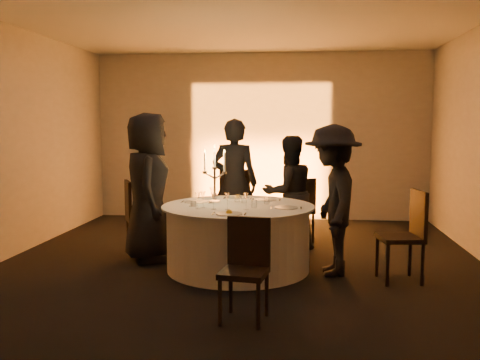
# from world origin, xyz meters

# --- Properties ---
(floor) EXTENTS (7.00, 7.00, 0.00)m
(floor) POSITION_xyz_m (0.00, 0.00, 0.00)
(floor) COLOR black
(floor) RESTS_ON ground
(ceiling) EXTENTS (7.00, 7.00, 0.00)m
(ceiling) POSITION_xyz_m (0.00, 0.00, 3.00)
(ceiling) COLOR silver
(ceiling) RESTS_ON wall_back
(wall_back) EXTENTS (7.00, 0.00, 7.00)m
(wall_back) POSITION_xyz_m (0.00, 3.50, 1.50)
(wall_back) COLOR #AAA59E
(wall_back) RESTS_ON floor
(wall_front) EXTENTS (7.00, 0.00, 7.00)m
(wall_front) POSITION_xyz_m (0.00, -3.50, 1.50)
(wall_front) COLOR #AAA59E
(wall_front) RESTS_ON floor
(uplighter_fixture) EXTENTS (0.25, 0.12, 0.10)m
(uplighter_fixture) POSITION_xyz_m (0.00, 3.20, 0.05)
(uplighter_fixture) COLOR black
(uplighter_fixture) RESTS_ON floor
(banquet_table) EXTENTS (1.80, 1.80, 0.77)m
(banquet_table) POSITION_xyz_m (0.00, 0.00, 0.38)
(banquet_table) COLOR black
(banquet_table) RESTS_ON floor
(chair_left) EXTENTS (0.57, 0.57, 0.98)m
(chair_left) POSITION_xyz_m (-1.42, 0.60, 0.55)
(chair_left) COLOR black
(chair_left) RESTS_ON floor
(chair_back_left) EXTENTS (0.51, 0.51, 1.06)m
(chair_back_left) POSITION_xyz_m (-0.23, 1.75, 0.60)
(chair_back_left) COLOR black
(chair_back_left) RESTS_ON floor
(chair_back_right) EXTENTS (0.55, 0.55, 0.95)m
(chair_back_right) POSITION_xyz_m (0.71, 1.53, 0.54)
(chair_back_right) COLOR black
(chair_back_right) RESTS_ON floor
(chair_right) EXTENTS (0.50, 0.50, 1.01)m
(chair_right) POSITION_xyz_m (1.90, -0.27, 0.57)
(chair_right) COLOR black
(chair_right) RESTS_ON floor
(chair_front) EXTENTS (0.45, 0.45, 0.90)m
(chair_front) POSITION_xyz_m (0.26, -1.59, 0.50)
(chair_front) COLOR black
(chair_front) RESTS_ON floor
(guest_left) EXTENTS (0.80, 1.03, 1.87)m
(guest_left) POSITION_xyz_m (-1.18, 0.31, 0.93)
(guest_left) COLOR black
(guest_left) RESTS_ON floor
(guest_back_left) EXTENTS (0.72, 0.53, 1.80)m
(guest_back_left) POSITION_xyz_m (-0.19, 1.22, 0.90)
(guest_back_left) COLOR black
(guest_back_left) RESTS_ON floor
(guest_back_right) EXTENTS (0.95, 0.88, 1.57)m
(guest_back_right) POSITION_xyz_m (0.57, 1.11, 0.78)
(guest_back_right) COLOR black
(guest_back_right) RESTS_ON floor
(guest_right) EXTENTS (0.71, 1.15, 1.72)m
(guest_right) POSITION_xyz_m (1.09, -0.07, 0.86)
(guest_right) COLOR black
(guest_right) RESTS_ON floor
(plate_left) EXTENTS (0.36, 0.29, 0.01)m
(plate_left) POSITION_xyz_m (-0.54, 0.18, 0.78)
(plate_left) COLOR white
(plate_left) RESTS_ON banquet_table
(plate_back_left) EXTENTS (0.36, 0.30, 0.08)m
(plate_back_left) POSITION_xyz_m (-0.07, 0.56, 0.79)
(plate_back_left) COLOR white
(plate_back_left) RESTS_ON banquet_table
(plate_back_right) EXTENTS (0.35, 0.25, 0.01)m
(plate_back_right) POSITION_xyz_m (0.30, 0.46, 0.78)
(plate_back_right) COLOR white
(plate_back_right) RESTS_ON banquet_table
(plate_right) EXTENTS (0.36, 0.27, 0.01)m
(plate_right) POSITION_xyz_m (0.57, -0.16, 0.78)
(plate_right) COLOR white
(plate_right) RESTS_ON banquet_table
(plate_front) EXTENTS (0.36, 0.28, 0.08)m
(plate_front) POSITION_xyz_m (-0.02, -0.64, 0.79)
(plate_front) COLOR white
(plate_front) RESTS_ON banquet_table
(coffee_cup) EXTENTS (0.11, 0.11, 0.07)m
(coffee_cup) POSITION_xyz_m (-0.51, -0.12, 0.80)
(coffee_cup) COLOR white
(coffee_cup) RESTS_ON banquet_table
(candelabra) EXTENTS (0.30, 0.14, 0.71)m
(candelabra) POSITION_xyz_m (-0.31, 0.20, 1.02)
(candelabra) COLOR white
(candelabra) RESTS_ON banquet_table
(wine_glass_a) EXTENTS (0.07, 0.07, 0.19)m
(wine_glass_a) POSITION_xyz_m (-0.08, -0.34, 0.91)
(wine_glass_a) COLOR silver
(wine_glass_a) RESTS_ON banquet_table
(wine_glass_b) EXTENTS (0.07, 0.07, 0.19)m
(wine_glass_b) POSITION_xyz_m (-0.24, -0.33, 0.91)
(wine_glass_b) COLOR silver
(wine_glass_b) RESTS_ON banquet_table
(wine_glass_c) EXTENTS (0.07, 0.07, 0.19)m
(wine_glass_c) POSITION_xyz_m (-0.34, 0.15, 0.91)
(wine_glass_c) COLOR silver
(wine_glass_c) RESTS_ON banquet_table
(wine_glass_d) EXTENTS (0.07, 0.07, 0.19)m
(wine_glass_d) POSITION_xyz_m (-0.38, -0.23, 0.91)
(wine_glass_d) COLOR silver
(wine_glass_d) RESTS_ON banquet_table
(wine_glass_e) EXTENTS (0.07, 0.07, 0.19)m
(wine_glass_e) POSITION_xyz_m (0.13, -0.31, 0.91)
(wine_glass_e) COLOR silver
(wine_glass_e) RESTS_ON banquet_table
(wine_glass_f) EXTENTS (0.07, 0.07, 0.19)m
(wine_glass_f) POSITION_xyz_m (-0.42, -0.32, 0.91)
(wine_glass_f) COLOR silver
(wine_glass_f) RESTS_ON banquet_table
(tumbler_a) EXTENTS (0.07, 0.07, 0.09)m
(tumbler_a) POSITION_xyz_m (0.20, -0.15, 0.82)
(tumbler_a) COLOR silver
(tumbler_a) RESTS_ON banquet_table
(tumbler_b) EXTENTS (0.07, 0.07, 0.09)m
(tumbler_b) POSITION_xyz_m (0.33, 0.13, 0.82)
(tumbler_b) COLOR silver
(tumbler_b) RESTS_ON banquet_table
(tumbler_c) EXTENTS (0.07, 0.07, 0.09)m
(tumbler_c) POSITION_xyz_m (-0.04, 0.27, 0.82)
(tumbler_c) COLOR silver
(tumbler_c) RESTS_ON banquet_table
(tumbler_d) EXTENTS (0.07, 0.07, 0.09)m
(tumbler_d) POSITION_xyz_m (0.05, 0.19, 0.82)
(tumbler_d) COLOR silver
(tumbler_d) RESTS_ON banquet_table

